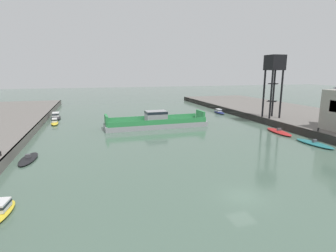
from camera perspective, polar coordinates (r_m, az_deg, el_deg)
ground_plane at (r=29.13m, az=15.70°, el=-14.39°), size 400.00×400.00×0.00m
chain_ferry at (r=61.26m, az=-2.58°, el=0.83°), size 23.55×6.77×3.75m
moored_boat_near_left at (r=43.48m, az=-27.79°, el=-6.26°), size 2.55×6.49×0.92m
moored_boat_mid_left at (r=53.04m, az=28.90°, el=-3.29°), size 2.83×7.67×0.98m
moored_boat_mid_right at (r=82.97m, az=10.91°, el=3.03°), size 2.05×6.21×1.31m
moored_boat_far_left at (r=70.15m, az=-23.16°, el=0.77°), size 2.01×5.49×1.39m
moored_boat_far_right at (r=78.28m, az=-22.94°, el=1.91°), size 2.89×8.17×1.68m
moored_boat_upstream_a at (r=59.98m, az=22.71°, el=-1.13°), size 3.17×8.23×1.03m
crane_tower at (r=69.16m, az=21.88°, el=11.51°), size 3.65×3.65×14.88m
bollard_left_far at (r=41.95m, az=-32.36°, el=-4.94°), size 0.32×0.32×0.71m
bollard_right_far at (r=57.32m, az=29.55°, el=-0.62°), size 0.32×0.32×0.71m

